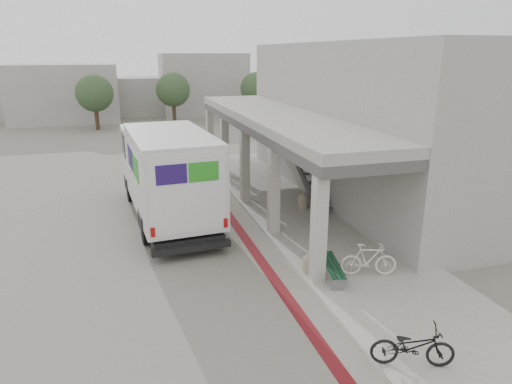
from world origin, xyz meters
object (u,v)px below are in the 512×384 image
object	(u,v)px
bicycle_black	(413,346)
bicycle_cream	(369,260)
bench	(332,268)
utility_cabinet	(312,194)
fedex_truck	(167,172)

from	to	relation	value
bicycle_black	bicycle_cream	xyz separation A→B (m)	(1.22, 3.95, 0.04)
bench	bicycle_black	world-z (taller)	bicycle_black
utility_cabinet	fedex_truck	bearing A→B (deg)	175.35
bench	utility_cabinet	world-z (taller)	utility_cabinet
fedex_truck	utility_cabinet	distance (m)	6.36
utility_cabinet	bicycle_black	distance (m)	10.79
utility_cabinet	bicycle_cream	xyz separation A→B (m)	(-1.02, -6.60, 0.00)
bicycle_black	bicycle_cream	distance (m)	4.14
utility_cabinet	bicycle_black	xyz separation A→B (m)	(-2.24, -10.56, -0.04)
utility_cabinet	bicycle_cream	bearing A→B (deg)	-99.41
bench	bicycle_black	distance (m)	4.15
fedex_truck	utility_cabinet	size ratio (longest dim) A/B	8.78
bicycle_cream	bicycle_black	bearing A→B (deg)	179.80
bench	bicycle_cream	bearing A→B (deg)	3.15
bicycle_black	utility_cabinet	bearing A→B (deg)	9.11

